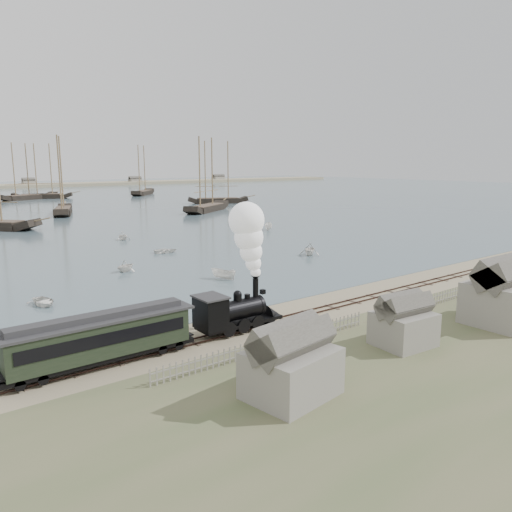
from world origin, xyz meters
TOP-DOWN VIEW (x-y plane):
  - ground at (0.00, 0.00)m, footprint 600.00×600.00m
  - rail_track at (0.00, -2.00)m, footprint 120.00×1.80m
  - picket_fence_west at (-6.50, -7.00)m, footprint 19.00×0.10m
  - picket_fence_east at (12.50, -7.50)m, footprint 15.00×0.10m
  - shed_left at (-10.00, -13.00)m, footprint 5.00×4.00m
  - shed_mid at (2.00, -12.00)m, footprint 4.00×3.50m
  - shed_right at (13.00, -14.00)m, footprint 6.00×5.00m
  - locomotive at (-4.86, -2.00)m, footprint 7.98×2.98m
  - passenger_coach at (-17.07, -2.00)m, footprint 12.99×2.51m
  - beached_dinghy at (-12.37, -0.08)m, footprint 2.49×3.42m
  - rowboat_0 at (-16.14, 15.19)m, footprint 3.65×2.77m
  - rowboat_1 at (-4.04, 24.20)m, footprint 3.43×3.62m
  - rowboat_2 at (3.24, 13.49)m, footprint 3.33×2.53m
  - rowboat_3 at (5.97, 32.82)m, footprint 3.32×3.99m
  - rowboat_4 at (21.60, 18.26)m, footprint 4.40×4.51m
  - rowboat_5 at (33.74, 42.61)m, footprint 3.64×3.46m
  - rowboat_7 at (6.00, 48.41)m, footprint 3.06×2.72m
  - schooner_3 at (11.15, 98.14)m, footprint 10.28×18.50m
  - schooner_4 at (44.78, 82.37)m, footprint 20.58×16.08m
  - schooner_5 at (61.86, 102.72)m, footprint 19.41×12.10m
  - schooner_8 at (22.51, 159.59)m, footprint 20.83×12.71m
  - schooner_9 at (60.65, 155.99)m, footprint 16.85×18.08m
  - schooner_10 at (17.30, 158.13)m, footprint 22.74×13.29m

SIDE VIEW (x-z plane):
  - ground at x=0.00m, z-range 0.00..0.00m
  - picket_fence_west at x=-6.50m, z-range -0.60..0.60m
  - picket_fence_east at x=12.50m, z-range -0.60..0.60m
  - shed_left at x=-10.00m, z-range -2.05..2.05m
  - shed_mid at x=2.00m, z-range -1.80..1.80m
  - shed_right at x=13.00m, z-range -2.55..2.55m
  - rail_track at x=0.00m, z-range -0.04..0.12m
  - beached_dinghy at x=-12.37m, z-range 0.00..0.69m
  - rowboat_0 at x=-16.14m, z-range 0.06..0.77m
  - rowboat_3 at x=5.97m, z-range 0.06..0.77m
  - rowboat_2 at x=3.24m, z-range 0.06..1.27m
  - rowboat_5 at x=33.74m, z-range 0.06..1.47m
  - rowboat_7 at x=6.00m, z-range 0.06..1.55m
  - rowboat_1 at x=-4.04m, z-range 0.06..1.56m
  - rowboat_4 at x=21.60m, z-range 0.06..1.87m
  - passenger_coach at x=-17.07m, z-range 0.43..3.58m
  - locomotive at x=-4.86m, z-range -0.39..9.55m
  - schooner_3 at x=11.15m, z-range 0.06..20.06m
  - schooner_4 at x=44.78m, z-range 0.06..20.06m
  - schooner_5 at x=61.86m, z-range 0.06..20.06m
  - schooner_8 at x=22.51m, z-range 0.06..20.06m
  - schooner_9 at x=60.65m, z-range 0.06..20.06m
  - schooner_10 at x=17.30m, z-range 0.06..20.06m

